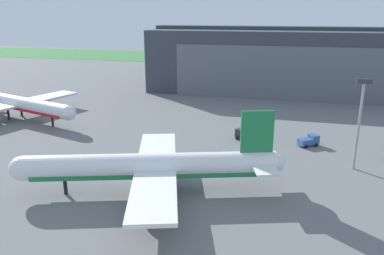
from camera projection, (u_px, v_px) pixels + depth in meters
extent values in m
plane|color=slate|center=(147.00, 182.00, 62.97)|extent=(440.00, 440.00, 0.00)
cube|color=#377A3B|center=(255.00, 59.00, 226.38)|extent=(440.00, 56.00, 0.08)
cube|color=#383D47|center=(290.00, 61.00, 131.89)|extent=(94.97, 30.57, 21.08)
cube|color=slate|center=(288.00, 74.00, 118.22)|extent=(72.18, 0.30, 16.87)
cube|color=#383D47|center=(292.00, 28.00, 128.66)|extent=(94.97, 7.34, 1.20)
cylinder|color=silver|center=(17.00, 103.00, 99.00)|extent=(38.38, 14.81, 3.62)
sphere|color=silver|center=(69.00, 113.00, 89.19)|extent=(3.47, 3.47, 3.47)
cube|color=red|center=(18.00, 107.00, 99.29)|extent=(35.40, 13.94, 0.63)
cube|color=silver|center=(46.00, 97.00, 107.34)|extent=(10.98, 18.29, 0.56)
cylinder|color=gray|center=(45.00, 103.00, 106.20)|extent=(3.87, 2.90, 1.99)
cylinder|color=black|center=(53.00, 122.00, 93.21)|extent=(0.56, 0.56, 2.47)
cylinder|color=black|center=(9.00, 115.00, 99.12)|extent=(0.56, 0.56, 2.47)
cylinder|color=black|center=(22.00, 112.00, 102.21)|extent=(0.56, 0.56, 2.47)
cylinder|color=white|center=(151.00, 166.00, 58.21)|extent=(37.90, 15.51, 3.83)
sphere|color=white|center=(22.00, 168.00, 57.20)|extent=(3.68, 3.68, 3.68)
sphere|color=white|center=(275.00, 163.00, 59.21)|extent=(2.99, 2.99, 2.99)
cube|color=#1E7A42|center=(151.00, 172.00, 58.51)|extent=(34.98, 14.59, 0.67)
cube|color=#1E7A42|center=(257.00, 132.00, 57.55)|extent=(4.90, 1.92, 6.51)
cube|color=white|center=(257.00, 154.00, 61.73)|extent=(4.95, 6.17, 0.28)
cube|color=white|center=(265.00, 168.00, 56.23)|extent=(4.95, 6.17, 0.28)
cube|color=white|center=(158.00, 149.00, 66.78)|extent=(10.63, 16.61, 0.56)
cube|color=white|center=(153.00, 195.00, 49.99)|extent=(10.63, 16.61, 0.56)
cylinder|color=gray|center=(153.00, 159.00, 65.95)|extent=(4.11, 3.12, 2.11)
cylinder|color=gray|center=(148.00, 200.00, 51.53)|extent=(4.11, 3.12, 2.11)
cylinder|color=black|center=(65.00, 187.00, 58.44)|extent=(0.56, 0.56, 2.49)
cylinder|color=black|center=(161.00, 179.00, 61.13)|extent=(0.56, 0.56, 2.49)
cylinder|color=black|center=(161.00, 190.00, 57.28)|extent=(0.56, 0.56, 2.49)
cube|color=#335693|center=(313.00, 139.00, 80.00)|extent=(2.52, 2.59, 1.91)
cube|color=#335693|center=(305.00, 142.00, 79.34)|extent=(3.28, 3.15, 1.26)
cylinder|color=black|center=(316.00, 145.00, 79.31)|extent=(0.73, 0.64, 0.72)
cylinder|color=black|center=(310.00, 142.00, 81.23)|extent=(0.73, 0.64, 0.72)
cylinder|color=black|center=(306.00, 147.00, 78.40)|extent=(0.73, 0.64, 0.72)
cylinder|color=black|center=(300.00, 143.00, 80.32)|extent=(0.73, 0.64, 0.72)
cube|color=#2D2D33|center=(241.00, 133.00, 83.97)|extent=(2.54, 2.62, 1.84)
cube|color=#28282D|center=(248.00, 137.00, 82.46)|extent=(3.36, 3.19, 1.13)
cylinder|color=black|center=(244.00, 136.00, 84.88)|extent=(0.89, 0.73, 0.90)
cylinder|color=black|center=(237.00, 138.00, 83.54)|extent=(0.89, 0.73, 0.90)
cylinder|color=black|center=(253.00, 139.00, 82.95)|extent=(0.89, 0.73, 0.90)
cylinder|color=black|center=(246.00, 141.00, 81.60)|extent=(0.89, 0.73, 0.90)
cylinder|color=#99999E|center=(358.00, 128.00, 66.08)|extent=(0.44, 0.44, 15.39)
cube|color=#333338|center=(365.00, 81.00, 63.73)|extent=(2.40, 0.50, 0.80)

